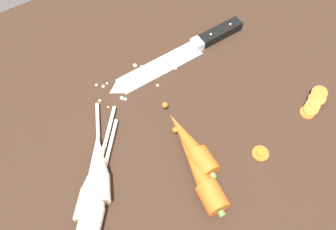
{
  "coord_description": "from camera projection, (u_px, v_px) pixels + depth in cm",
  "views": [
    {
      "loc": [
        -19.11,
        -32.78,
        63.1
      ],
      "look_at": [
        0.0,
        -2.0,
        1.5
      ],
      "focal_mm": 38.6,
      "sensor_mm": 36.0,
      "label": 1
    }
  ],
  "objects": [
    {
      "name": "parsnip_front",
      "position": [
        98.0,
        166.0,
        0.65
      ],
      "size": [
        10.8,
        19.92,
        4.0
      ],
      "color": "silver",
      "rests_on": "ground_plane"
    },
    {
      "name": "ground_plane",
      "position": [
        163.0,
        116.0,
        0.75
      ],
      "size": [
        120.0,
        90.0,
        4.0
      ],
      "primitive_type": "cube",
      "color": "#332116"
    },
    {
      "name": "carrot_slice_stack",
      "position": [
        314.0,
        103.0,
        0.74
      ],
      "size": [
        7.57,
        4.9,
        2.76
      ],
      "color": "#D6601E",
      "rests_on": "ground_plane"
    },
    {
      "name": "mince_crumbs",
      "position": [
        138.0,
        78.0,
        0.78
      ],
      "size": [
        18.66,
        7.97,
        0.9
      ],
      "color": "beige",
      "rests_on": "ground_plane"
    },
    {
      "name": "chefs_knife",
      "position": [
        176.0,
        57.0,
        0.8
      ],
      "size": [
        34.79,
        4.99,
        4.18
      ],
      "color": "silver",
      "rests_on": "ground_plane"
    },
    {
      "name": "parsnip_mid_right",
      "position": [
        97.0,
        195.0,
        0.63
      ],
      "size": [
        16.62,
        19.36,
        4.0
      ],
      "color": "silver",
      "rests_on": "ground_plane"
    },
    {
      "name": "whole_carrot",
      "position": [
        192.0,
        145.0,
        0.67
      ],
      "size": [
        4.54,
        18.11,
        4.2
      ],
      "color": "#D6601E",
      "rests_on": "ground_plane"
    },
    {
      "name": "parsnip_mid_left",
      "position": [
        95.0,
        179.0,
        0.64
      ],
      "size": [
        16.73,
        19.49,
        4.0
      ],
      "color": "silver",
      "rests_on": "ground_plane"
    },
    {
      "name": "carrot_slice_stray_near",
      "position": [
        261.0,
        153.0,
        0.69
      ],
      "size": [
        3.25,
        3.25,
        0.7
      ],
      "color": "#D6601E",
      "rests_on": "ground_plane"
    },
    {
      "name": "whole_carrot_second",
      "position": [
        201.0,
        176.0,
        0.64
      ],
      "size": [
        5.72,
        18.89,
        4.2
      ],
      "color": "#D6601E",
      "rests_on": "ground_plane"
    }
  ]
}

